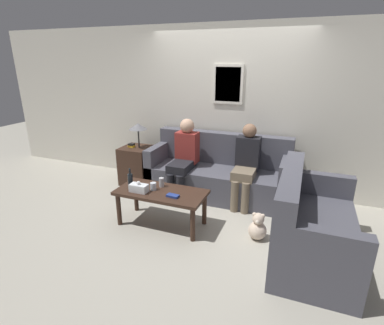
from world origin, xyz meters
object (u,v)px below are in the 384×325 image
at_px(wine_bottle, 130,180).
at_px(person_right, 246,162).
at_px(couch_main, 218,175).
at_px(person_left, 184,155).
at_px(drinking_glass, 153,186).
at_px(coffee_table, 161,196).
at_px(teddy_bear, 258,228).
at_px(couch_side, 310,228).

bearing_deg(wine_bottle, person_right, 38.71).
height_order(couch_main, person_left, person_left).
relative_size(couch_main, drinking_glass, 22.32).
bearing_deg(drinking_glass, coffee_table, 1.19).
xyz_separation_m(person_left, teddy_bear, (1.32, -0.85, -0.51)).
distance_m(coffee_table, wine_bottle, 0.46).
bearing_deg(couch_side, coffee_table, 89.76).
height_order(coffee_table, drinking_glass, drinking_glass).
bearing_deg(person_right, person_left, -177.30).
height_order(couch_main, wine_bottle, couch_main).
bearing_deg(couch_main, coffee_table, -109.76).
height_order(coffee_table, person_left, person_left).
bearing_deg(wine_bottle, drinking_glass, 5.63).
relative_size(drinking_glass, person_right, 0.08).
relative_size(couch_main, wine_bottle, 8.33).
height_order(wine_bottle, person_left, person_left).
xyz_separation_m(couch_main, teddy_bear, (0.81, -1.05, -0.19)).
relative_size(couch_main, teddy_bear, 6.29).
relative_size(coffee_table, drinking_glass, 11.84).
distance_m(person_right, teddy_bear, 1.09).
bearing_deg(wine_bottle, teddy_bear, 5.05).
relative_size(couch_main, coffee_table, 1.88).
xyz_separation_m(couch_main, person_right, (0.46, -0.15, 0.32)).
bearing_deg(couch_main, couch_side, -40.09).
relative_size(couch_main, couch_side, 1.43).
relative_size(coffee_table, person_right, 0.96).
xyz_separation_m(drinking_glass, teddy_bear, (1.34, 0.12, -0.38)).
bearing_deg(person_right, couch_main, 161.81).
distance_m(drinking_glass, person_left, 0.98).
height_order(couch_side, coffee_table, couch_side).
height_order(person_left, person_right, person_left).
bearing_deg(couch_side, person_left, 62.78).
bearing_deg(teddy_bear, couch_main, 127.79).
relative_size(coffee_table, wine_bottle, 4.42).
bearing_deg(coffee_table, person_left, 95.06).
distance_m(wine_bottle, person_left, 1.06).
distance_m(couch_main, coffee_table, 1.24).
relative_size(coffee_table, person_left, 0.96).
xyz_separation_m(drinking_glass, person_left, (0.02, 0.97, 0.14)).
bearing_deg(couch_main, teddy_bear, -52.21).
xyz_separation_m(couch_main, wine_bottle, (-0.84, -1.20, 0.24)).
bearing_deg(couch_side, person_right, 42.40).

